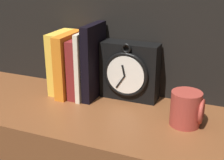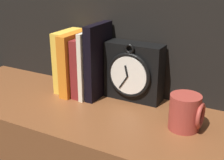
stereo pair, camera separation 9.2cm
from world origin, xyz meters
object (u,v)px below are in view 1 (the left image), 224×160
(book_slot1_orange, at_px, (69,64))
(book_slot4_black, at_px, (94,62))
(book_slot0_yellow, at_px, (61,62))
(clock, at_px, (129,71))
(mug, at_px, (187,109))
(book_slot2_maroon, at_px, (80,67))
(book_slot3_cream, at_px, (87,64))

(book_slot1_orange, bearing_deg, book_slot4_black, 4.84)
(book_slot0_yellow, height_order, book_slot1_orange, same)
(clock, xyz_separation_m, book_slot0_yellow, (-0.24, -0.03, 0.01))
(mug, bearing_deg, book_slot1_orange, 169.81)
(book_slot2_maroon, relative_size, book_slot3_cream, 0.88)
(book_slot3_cream, height_order, mug, book_slot3_cream)
(clock, height_order, book_slot1_orange, book_slot1_orange)
(book_slot1_orange, relative_size, mug, 2.14)
(clock, relative_size, book_slot1_orange, 0.93)
(book_slot4_black, xyz_separation_m, mug, (0.33, -0.08, -0.08))
(book_slot3_cream, bearing_deg, mug, -12.60)
(clock, distance_m, book_slot2_maroon, 0.17)
(clock, xyz_separation_m, book_slot3_cream, (-0.14, -0.04, 0.02))
(book_slot0_yellow, relative_size, mug, 2.14)
(clock, bearing_deg, mug, -28.19)
(book_slot0_yellow, bearing_deg, book_slot4_black, -1.82)
(book_slot1_orange, height_order, mug, book_slot1_orange)
(book_slot4_black, bearing_deg, clock, 15.28)
(book_slot3_cream, bearing_deg, book_slot0_yellow, 175.59)
(book_slot3_cream, distance_m, book_slot4_black, 0.03)
(book_slot2_maroon, bearing_deg, book_slot3_cream, -6.36)
(book_slot0_yellow, bearing_deg, mug, -10.78)
(book_slot1_orange, relative_size, book_slot3_cream, 0.94)
(book_slot0_yellow, distance_m, book_slot1_orange, 0.04)
(book_slot2_maroon, height_order, mug, book_slot2_maroon)
(book_slot0_yellow, relative_size, book_slot4_black, 0.85)
(book_slot1_orange, bearing_deg, book_slot0_yellow, 162.91)
(book_slot0_yellow, distance_m, book_slot2_maroon, 0.08)
(clock, xyz_separation_m, book_slot2_maroon, (-0.17, -0.03, 0.00))
(book_slot0_yellow, distance_m, book_slot4_black, 0.13)
(clock, relative_size, book_slot2_maroon, 0.99)
(book_slot3_cream, xyz_separation_m, mug, (0.36, -0.08, -0.06))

